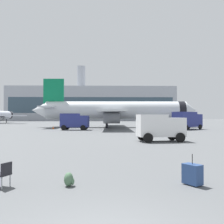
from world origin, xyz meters
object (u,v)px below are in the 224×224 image
(service_truck, at_px, (74,121))
(gate_chair, at_px, (3,173))
(cargo_van, at_px, (160,126))
(traveller_backpack, at_px, (69,180))
(fuel_truck, at_px, (187,120))
(safety_cone_mid, at_px, (53,127))
(rolling_suitcase, at_px, (192,174))
(airplane_at_gate, at_px, (115,110))
(safety_cone_near, at_px, (155,129))

(service_truck, xyz_separation_m, gate_chair, (1.92, -35.99, -1.11))
(cargo_van, bearing_deg, traveller_backpack, -112.97)
(fuel_truck, distance_m, cargo_van, 23.53)
(safety_cone_mid, relative_size, rolling_suitcase, 0.55)
(cargo_van, distance_m, rolling_suitcase, 15.53)
(rolling_suitcase, xyz_separation_m, traveller_backpack, (-4.34, -0.03, -0.16))
(airplane_at_gate, xyz_separation_m, rolling_suitcase, (0.96, -45.91, -3.27))
(cargo_van, height_order, safety_cone_mid, cargo_van)
(service_truck, bearing_deg, safety_cone_near, -10.39)
(service_truck, height_order, fuel_truck, fuel_truck)
(fuel_truck, height_order, safety_cone_near, fuel_truck)
(safety_cone_near, xyz_separation_m, rolling_suitcase, (-5.24, -33.34, 0.09))
(rolling_suitcase, distance_m, gate_chair, 6.57)
(service_truck, xyz_separation_m, cargo_van, (10.66, -20.52, -0.16))
(airplane_at_gate, distance_m, traveller_backpack, 46.19)
(safety_cone_near, height_order, rolling_suitcase, rolling_suitcase)
(rolling_suitcase, bearing_deg, service_truck, 103.32)
(airplane_at_gate, xyz_separation_m, safety_cone_mid, (-12.09, -5.84, -3.36))
(cargo_van, height_order, rolling_suitcase, cargo_van)
(airplane_at_gate, bearing_deg, cargo_van, -84.15)
(safety_cone_mid, relative_size, gate_chair, 0.70)
(fuel_truck, relative_size, gate_chair, 7.26)
(fuel_truck, bearing_deg, rolling_suitcase, -107.75)
(safety_cone_mid, bearing_deg, airplane_at_gate, 25.78)
(safety_cone_mid, bearing_deg, service_truck, -42.70)
(service_truck, distance_m, cargo_van, 23.12)
(gate_chair, bearing_deg, rolling_suitcase, 1.12)
(safety_cone_near, relative_size, gate_chair, 0.72)
(airplane_at_gate, relative_size, safety_cone_near, 57.57)
(cargo_van, xyz_separation_m, safety_cone_mid, (-15.23, 24.72, -1.15))
(rolling_suitcase, xyz_separation_m, gate_chair, (-6.57, -0.13, 0.11))
(cargo_van, bearing_deg, gate_chair, -119.46)
(cargo_van, relative_size, rolling_suitcase, 4.17)
(fuel_truck, xyz_separation_m, safety_cone_mid, (-24.84, 3.26, -1.48))
(service_truck, relative_size, fuel_truck, 0.80)
(cargo_van, bearing_deg, safety_cone_near, 80.32)
(fuel_truck, xyz_separation_m, gate_chair, (-18.36, -36.94, -1.27))
(cargo_van, bearing_deg, fuel_truck, 65.87)
(cargo_van, xyz_separation_m, gate_chair, (-8.74, -15.47, -0.95))
(safety_cone_mid, xyz_separation_m, traveller_backpack, (8.71, -40.09, -0.06))
(airplane_at_gate, height_order, rolling_suitcase, airplane_at_gate)
(airplane_at_gate, height_order, safety_cone_mid, airplane_at_gate)
(safety_cone_mid, bearing_deg, cargo_van, -58.37)
(rolling_suitcase, bearing_deg, fuel_truck, 72.25)
(cargo_van, distance_m, safety_cone_mid, 29.06)
(gate_chair, bearing_deg, service_truck, 93.06)
(traveller_backpack, bearing_deg, safety_cone_near, 73.97)
(airplane_at_gate, height_order, gate_chair, airplane_at_gate)
(rolling_suitcase, distance_m, traveller_backpack, 4.35)
(service_truck, xyz_separation_m, rolling_suitcase, (8.49, -35.86, -1.22))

